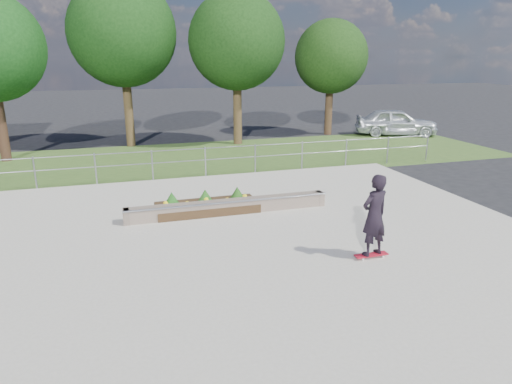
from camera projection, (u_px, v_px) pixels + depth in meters
ground at (266, 254)px, 10.79m from camera, size 120.00×120.00×0.00m
grass_verge at (191, 159)px, 20.87m from camera, size 30.00×8.00×0.02m
concrete_slab at (266, 253)px, 10.78m from camera, size 15.00×15.00×0.06m
fence at (205, 158)px, 17.45m from camera, size 20.06×0.06×1.20m
tree_mid_left at (123, 33)px, 22.25m from camera, size 5.25×5.25×8.25m
tree_mid_right at (237, 41)px, 22.98m from camera, size 4.90×4.90×7.70m
tree_far_right at (331, 57)px, 26.25m from camera, size 4.20×4.20×6.60m
grind_ledge at (229, 207)px, 13.39m from camera, size 6.00×0.44×0.43m
planter_bed at (207, 205)px, 13.62m from camera, size 3.00×1.20×0.61m
skateboarder at (374, 216)px, 10.19m from camera, size 0.80×0.61×1.98m
parked_car at (396, 122)px, 26.90m from camera, size 5.05×3.51×1.60m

